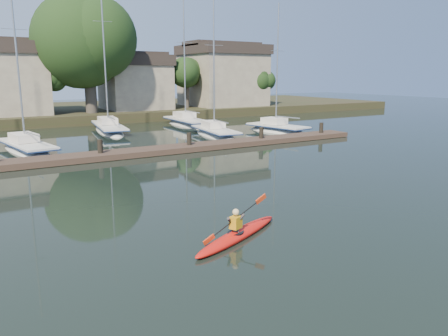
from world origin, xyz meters
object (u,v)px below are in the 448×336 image
kayak (238,233)px  sailboat_7 (187,127)px  sailboat_1 (27,154)px  dock (147,151)px  sailboat_6 (109,133)px  sailboat_3 (215,138)px  sailboat_4 (277,134)px

kayak → sailboat_7: 31.26m
sailboat_1 → sailboat_7: 17.89m
sailboat_7 → dock: bearing=-123.4°
dock → sailboat_1: sailboat_1 is taller
dock → sailboat_1: (-6.48, 5.22, -0.39)m
sailboat_6 → sailboat_7: 8.18m
sailboat_1 → sailboat_7: (15.92, 8.18, -0.02)m
sailboat_3 → sailboat_4: bearing=1.1°
sailboat_4 → sailboat_3: bearing=163.1°
kayak → sailboat_6: (4.26, 27.93, -0.36)m
kayak → sailboat_1: sailboat_1 is taller
dock → sailboat_3: bearing=33.1°
kayak → sailboat_3: (11.03, 20.54, -0.36)m
sailboat_3 → sailboat_6: (-6.77, 7.39, 0.00)m
sailboat_6 → sailboat_7: size_ratio=1.16×
sailboat_4 → sailboat_6: sailboat_6 is taller
sailboat_1 → sailboat_6: (7.77, 7.42, -0.00)m
sailboat_1 → sailboat_3: sailboat_1 is taller
sailboat_1 → sailboat_6: 10.74m
sailboat_1 → sailboat_3: 14.54m
kayak → dock: size_ratio=0.12×
kayak → sailboat_7: bearing=42.4°
sailboat_4 → sailboat_7: (-4.61, 8.89, -0.01)m
sailboat_3 → sailboat_6: size_ratio=0.78×
sailboat_3 → sailboat_7: sailboat_7 is taller
sailboat_7 → kayak: bearing=-111.7°
dock → sailboat_1: size_ratio=2.50×
dock → sailboat_7: (9.43, 13.40, -0.41)m
sailboat_6 → sailboat_1: bearing=-128.4°
sailboat_3 → kayak: bearing=-110.1°
sailboat_3 → sailboat_7: (1.38, 8.16, -0.02)m
sailboat_4 → sailboat_6: size_ratio=0.75×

